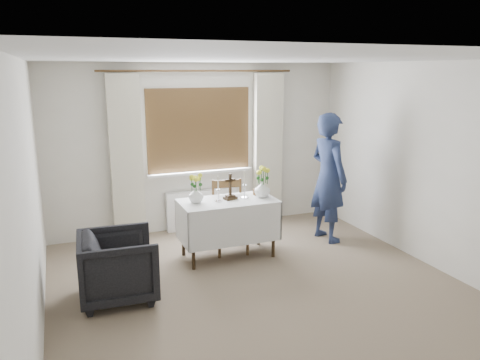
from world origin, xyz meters
name	(u,v)px	position (x,y,z in m)	size (l,w,h in m)	color
ground	(267,296)	(0.00, 0.00, 0.00)	(5.00, 5.00, 0.00)	#7F7057
altar_table	(228,228)	(-0.01, 1.21, 0.38)	(1.24, 0.64, 0.76)	silver
wooden_chair	(230,217)	(0.07, 1.36, 0.48)	(0.44, 0.44, 0.96)	brown
armchair	(118,266)	(-1.49, 0.55, 0.36)	(0.78, 0.80, 0.73)	black
person	(328,178)	(1.53, 1.30, 0.91)	(0.67, 0.44, 1.83)	navy
radiator	(202,209)	(0.00, 2.42, 0.30)	(1.10, 0.10, 0.60)	silver
wooden_cross	(230,187)	(0.04, 1.25, 0.93)	(0.16, 0.11, 0.34)	black
candlestick_left	(218,189)	(-0.14, 1.20, 0.93)	(0.09, 0.09, 0.33)	silver
candlestick_right	(245,184)	(0.23, 1.24, 0.94)	(0.10, 0.10, 0.36)	silver
flower_vase_left	(196,195)	(-0.42, 1.26, 0.86)	(0.19, 0.19, 0.20)	white
flower_vase_right	(262,189)	(0.47, 1.20, 0.87)	(0.21, 0.21, 0.22)	white
wicker_basket	(260,192)	(0.49, 1.33, 0.80)	(0.18, 0.18, 0.07)	brown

